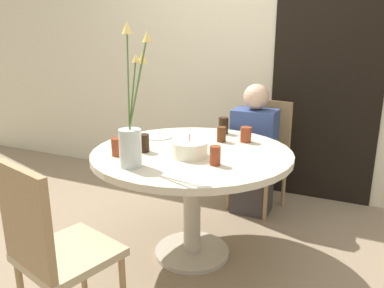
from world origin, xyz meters
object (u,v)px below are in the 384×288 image
(birthday_cake, at_px, (190,149))
(drink_glass_0, at_px, (143,143))
(drink_glass_1, at_px, (221,134))
(side_plate, at_px, (158,137))
(chair_far_back, at_px, (263,149))
(drink_glass_4, at_px, (246,135))
(drink_glass_2, at_px, (215,156))
(flower_vase, at_px, (131,133))
(drink_glass_5, at_px, (223,126))
(person_guest, at_px, (254,154))
(chair_right_flank, at_px, (52,245))
(drink_glass_3, at_px, (118,147))

(birthday_cake, xyz_separation_m, drink_glass_0, (-0.30, -0.03, 0.01))
(drink_glass_1, bearing_deg, side_plate, -169.32)
(chair_far_back, relative_size, drink_glass_1, 8.90)
(birthday_cake, bearing_deg, drink_glass_4, 65.63)
(drink_glass_2, bearing_deg, flower_vase, -151.10)
(drink_glass_1, bearing_deg, birthday_cake, -97.62)
(side_plate, xyz_separation_m, drink_glass_1, (0.44, 0.08, 0.05))
(drink_glass_5, xyz_separation_m, person_guest, (0.15, 0.31, -0.29))
(birthday_cake, bearing_deg, chair_right_flank, -110.05)
(drink_glass_2, distance_m, drink_glass_4, 0.53)
(chair_right_flank, bearing_deg, drink_glass_4, -96.41)
(drink_glass_5, bearing_deg, flower_vase, -101.87)
(chair_right_flank, height_order, person_guest, person_guest)
(chair_far_back, bearing_deg, drink_glass_4, -74.39)
(chair_right_flank, xyz_separation_m, drink_glass_4, (0.50, 1.27, 0.27))
(side_plate, xyz_separation_m, drink_glass_2, (0.58, -0.39, 0.05))
(drink_glass_3, relative_size, drink_glass_5, 0.89)
(chair_far_back, xyz_separation_m, drink_glass_2, (0.02, -1.16, 0.27))
(drink_glass_4, bearing_deg, drink_glass_5, 144.02)
(chair_far_back, bearing_deg, birthday_cake, -86.38)
(flower_vase, height_order, drink_glass_4, flower_vase)
(side_plate, distance_m, person_guest, 0.84)
(chair_right_flank, xyz_separation_m, drink_glass_2, (0.49, 0.74, 0.27))
(drink_glass_1, xyz_separation_m, person_guest, (0.09, 0.53, -0.28))
(drink_glass_1, height_order, drink_glass_3, drink_glass_3)
(chair_right_flank, bearing_deg, drink_glass_5, -86.11)
(chair_far_back, relative_size, drink_glass_0, 8.33)
(birthday_cake, bearing_deg, drink_glass_2, -22.45)
(person_guest, bearing_deg, drink_glass_5, -115.65)
(side_plate, relative_size, drink_glass_1, 1.90)
(drink_glass_3, bearing_deg, drink_glass_4, 45.42)
(flower_vase, bearing_deg, drink_glass_3, 144.86)
(drink_glass_0, relative_size, drink_glass_5, 0.91)
(drink_glass_3, bearing_deg, birthday_cake, 21.89)
(birthday_cake, height_order, drink_glass_3, birthday_cake)
(flower_vase, xyz_separation_m, side_plate, (-0.18, 0.60, -0.18))
(chair_right_flank, height_order, drink_glass_0, chair_right_flank)
(flower_vase, relative_size, side_plate, 3.88)
(birthday_cake, relative_size, side_plate, 1.09)
(birthday_cake, bearing_deg, drink_glass_0, -174.71)
(side_plate, bearing_deg, drink_glass_5, 38.86)
(drink_glass_4, bearing_deg, chair_far_back, 92.91)
(side_plate, bearing_deg, drink_glass_3, -91.12)
(flower_vase, distance_m, drink_glass_2, 0.47)
(chair_far_back, relative_size, drink_glass_3, 8.56)
(drink_glass_0, xyz_separation_m, drink_glass_5, (0.29, 0.64, 0.01))
(drink_glass_1, relative_size, drink_glass_3, 0.96)
(drink_glass_4, bearing_deg, drink_glass_3, -134.58)
(chair_right_flank, height_order, drink_glass_3, chair_right_flank)
(chair_far_back, height_order, flower_vase, flower_vase)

